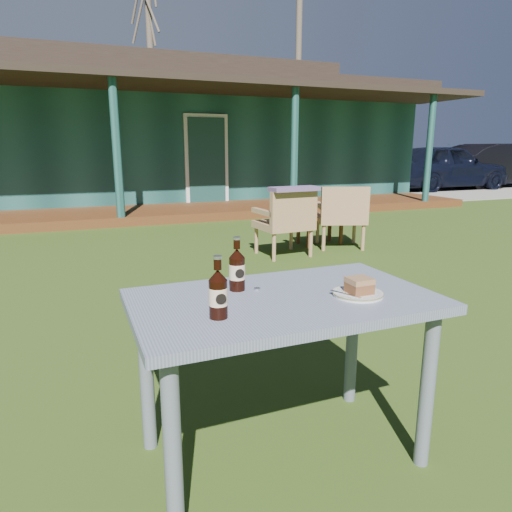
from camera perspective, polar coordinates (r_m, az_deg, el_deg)
name	(u,v)px	position (r m, az deg, el deg)	size (l,w,h in m)	color
ground	(191,325)	(3.50, -8.09, -8.55)	(80.00, 80.00, 0.00)	#334916
pavilion	(98,136)	(12.58, -19.15, 14.03)	(15.80, 8.30, 3.45)	#1B4742
gravel_strip	(441,189)	(16.26, 22.13, 7.82)	(9.00, 6.00, 0.02)	gray
tree_mid	(151,68)	(22.25, -12.97, 21.93)	(0.28, 0.28, 9.50)	brown
tree_right	(298,54)	(23.01, 5.33, 23.79)	(0.28, 0.28, 11.00)	brown
car_near	(444,167)	(15.91, 22.47, 10.26)	(1.70, 4.23, 1.44)	black
car_far	(494,166)	(17.72, 27.56, 9.98)	(1.52, 4.37, 1.44)	black
cafe_table	(284,320)	(1.86, 3.49, -8.03)	(1.20, 0.70, 0.72)	slate
plate	(358,293)	(1.88, 12.60, -4.59)	(0.20, 0.20, 0.01)	silver
cake_slice	(359,285)	(1.86, 12.79, -3.59)	(0.09, 0.09, 0.06)	brown
fork	(345,294)	(1.83, 11.11, -4.70)	(0.01, 0.14, 0.00)	silver
cola_bottle_near	(237,269)	(1.88, -2.39, -1.65)	(0.07, 0.07, 0.22)	black
cola_bottle_far	(218,293)	(1.58, -4.75, -4.68)	(0.07, 0.07, 0.22)	black
bottle_cap	(257,289)	(1.91, 0.14, -4.13)	(0.03, 0.03, 0.01)	silver
armchair_left	(287,219)	(5.54, 3.85, 4.58)	(0.64, 0.61, 0.81)	#A67C53
armchair_right	(342,213)	(6.10, 10.67, 5.25)	(0.77, 0.74, 0.82)	#A67C53
floral_throw	(294,189)	(5.35, 4.80, 8.37)	(0.59, 0.22, 0.05)	#654D78
side_table	(320,220)	(6.33, 7.99, 4.52)	(0.60, 0.40, 0.40)	#562E15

